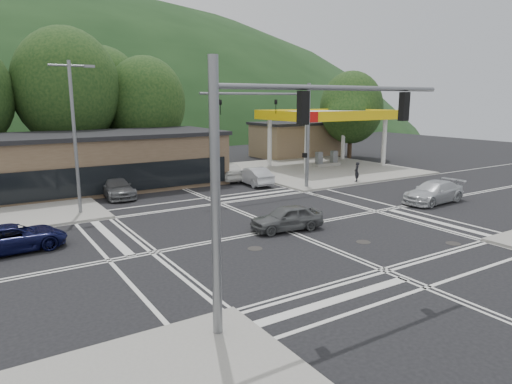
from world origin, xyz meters
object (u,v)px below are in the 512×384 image
car_blue_west (14,238)px  car_silver_east (434,192)px  car_queue_a (253,176)px  car_northbound (116,187)px  pedestrian (357,172)px  car_queue_b (226,171)px  car_grey_center (287,218)px

car_blue_west → car_silver_east: (24.75, -3.90, 0.09)m
car_queue_a → car_northbound: size_ratio=0.92×
car_silver_east → pedestrian: pedestrian is taller
car_blue_west → pedestrian: 25.83m
car_northbound → car_queue_b: bearing=11.4°
car_queue_b → car_silver_east: bearing=123.7°
car_silver_east → pedestrian: 8.01m
car_silver_east → car_blue_west: bearing=-102.4°
car_blue_west → car_queue_b: (17.11, 11.09, 0.18)m
car_northbound → pedestrian: pedestrian is taller
car_northbound → car_silver_east: bearing=-35.8°
car_silver_east → car_queue_b: size_ratio=1.04×
car_silver_east → car_queue_b: car_queue_b is taller
car_silver_east → car_northbound: bearing=-130.5°
car_silver_east → car_queue_a: (-6.75, 12.02, 0.00)m
car_grey_center → pedestrian: 15.20m
car_grey_center → pedestrian: (12.93, 7.97, 0.29)m
car_blue_west → car_queue_a: 19.75m
car_blue_west → car_grey_center: (12.57, -3.90, 0.04)m
pedestrian → car_blue_west: bearing=-29.0°
car_grey_center → car_queue_b: car_queue_b is taller
car_blue_west → car_queue_a: size_ratio=1.03×
car_queue_b → pedestrian: (8.39, -7.02, 0.14)m
car_queue_a → car_queue_b: (-0.89, 2.97, 0.09)m
car_northbound → car_grey_center: bearing=-66.8°
car_queue_b → pedestrian: pedestrian is taller
car_queue_b → car_blue_west: bearing=39.6°
car_queue_b → car_northbound: bearing=16.8°
car_queue_b → car_northbound: 10.03m
car_queue_b → car_northbound: (-9.87, -1.77, -0.12)m
car_grey_center → car_queue_b: 15.66m
car_grey_center → car_silver_east: car_silver_east is taller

